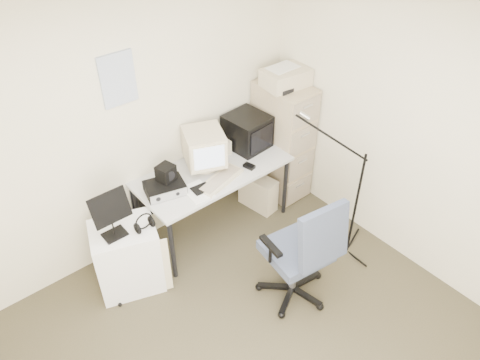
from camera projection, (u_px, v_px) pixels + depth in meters
floor at (263, 357)px, 3.73m from camera, size 3.60×3.60×0.01m
ceiling at (280, 62)px, 2.19m from camera, size 3.60×3.60×0.01m
wall_back at (129, 131)px, 4.05m from camera, size 3.60×0.02×2.50m
wall_right at (429, 146)px, 3.86m from camera, size 0.02×3.60×2.50m
wall_calendar at (118, 79)px, 3.72m from camera, size 0.30×0.02×0.44m
filing_cabinet at (282, 141)px, 5.02m from camera, size 0.40×0.60×1.30m
printer at (286, 77)px, 4.57m from camera, size 0.48×0.36×0.17m
desk at (214, 199)px, 4.70m from camera, size 1.50×0.70×0.73m
crt_monitor at (204, 150)px, 4.39m from camera, size 0.47×0.48×0.39m
crt_tv at (247, 131)px, 4.70m from camera, size 0.41×0.43×0.34m
desk_speaker at (226, 147)px, 4.65m from camera, size 0.08×0.08×0.14m
keyboard at (220, 180)px, 4.33m from camera, size 0.53×0.30×0.03m
mouse at (249, 166)px, 4.50m from camera, size 0.09×0.12×0.03m
radio_receiver at (165, 188)px, 4.18m from camera, size 0.40×0.33×0.10m
radio_speaker at (166, 173)px, 4.15m from camera, size 0.18×0.17×0.15m
papers at (198, 192)px, 4.20m from camera, size 0.23×0.30×0.02m
pc_tower at (258, 192)px, 5.06m from camera, size 0.24×0.44×0.39m
office_chair at (296, 249)px, 3.90m from camera, size 0.72×0.72×1.11m
side_cart at (128, 257)px, 4.12m from camera, size 0.66×0.59×0.67m
music_stand at (110, 215)px, 3.72m from camera, size 0.33×0.20×0.46m
headphones at (144, 224)px, 3.88m from camera, size 0.22×0.22×0.03m
mic_stand at (359, 191)px, 4.18m from camera, size 0.03×0.03×1.51m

